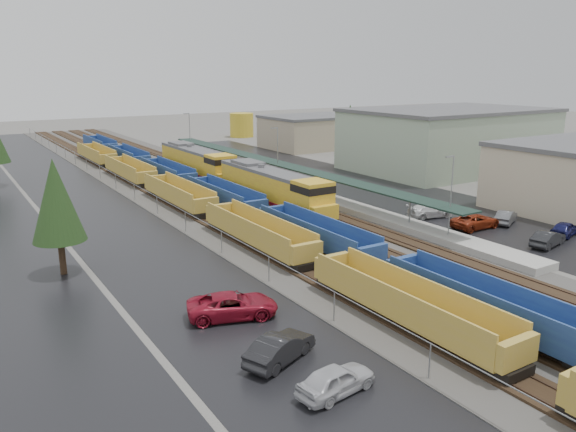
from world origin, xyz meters
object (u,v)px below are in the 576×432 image
(parked_car_west_c, at_px, (233,306))
(parked_car_east_c, at_px, (430,211))
(locomotive_lead, at_px, (274,189))
(well_string_yellow, at_px, (213,212))
(parked_car_west_a, at_px, (336,380))
(parked_car_east_e, at_px, (506,217))
(storage_tank, at_px, (242,125))
(parked_car_east_a, at_px, (548,239))
(well_string_blue, at_px, (224,197))
(parked_car_east_d, at_px, (565,229))
(locomotive_trail, at_px, (198,163))
(parked_car_east_b, at_px, (475,221))
(parked_car_west_b, at_px, (280,348))

(parked_car_west_c, height_order, parked_car_east_c, parked_car_west_c)
(locomotive_lead, relative_size, well_string_yellow, 0.19)
(locomotive_lead, height_order, parked_car_west_a, locomotive_lead)
(parked_car_west_c, relative_size, parked_car_east_e, 1.37)
(storage_tank, height_order, parked_car_east_a, storage_tank)
(well_string_blue, relative_size, storage_tank, 22.53)
(parked_car_east_e, bearing_deg, well_string_yellow, 32.92)
(storage_tank, relative_size, parked_car_east_d, 1.33)
(well_string_yellow, relative_size, parked_car_west_c, 19.12)
(well_string_blue, xyz_separation_m, storage_tank, (34.84, 61.91, 1.56))
(locomotive_lead, xyz_separation_m, parked_car_west_c, (-16.52, -22.41, -1.74))
(locomotive_trail, height_order, parked_car_west_a, locomotive_trail)
(parked_car_east_b, relative_size, parked_car_east_c, 1.06)
(storage_tank, relative_size, parked_car_east_c, 1.11)
(locomotive_trail, height_order, storage_tank, storage_tank)
(parked_car_west_a, bearing_deg, parked_car_east_a, -80.95)
(parked_car_east_e, bearing_deg, storage_tank, -33.96)
(parked_car_east_c, relative_size, parked_car_east_d, 1.20)
(locomotive_lead, height_order, parked_car_east_b, locomotive_lead)
(locomotive_lead, distance_m, parked_car_west_b, 33.43)
(locomotive_trail, distance_m, parked_car_west_c, 46.48)
(parked_car_west_a, bearing_deg, parked_car_east_e, -72.07)
(parked_car_west_a, distance_m, parked_car_east_b, 33.68)
(parked_car_west_c, xyz_separation_m, parked_car_east_b, (29.80, 5.73, -0.06))
(parked_car_east_b, xyz_separation_m, parked_car_east_d, (4.98, -6.34, -0.03))
(locomotive_lead, relative_size, storage_tank, 3.81)
(parked_car_west_a, bearing_deg, parked_car_west_c, -5.65)
(parked_car_west_b, height_order, parked_car_east_e, parked_car_west_b)
(well_string_blue, distance_m, parked_car_east_a, 33.76)
(parked_car_east_b, bearing_deg, locomotive_trail, 20.42)
(parked_car_east_c, bearing_deg, parked_car_east_a, -161.77)
(locomotive_lead, height_order, parked_car_east_c, locomotive_lead)
(storage_tank, distance_m, parked_car_east_c, 79.73)
(locomotive_trail, xyz_separation_m, parked_car_west_b, (-16.91, -49.78, -1.76))
(parked_car_west_b, bearing_deg, well_string_blue, -44.16)
(locomotive_trail, bearing_deg, parked_car_east_b, -70.58)
(parked_car_west_c, relative_size, parked_car_east_a, 1.32)
(well_string_blue, xyz_separation_m, parked_car_east_c, (16.62, -15.68, -0.48))
(locomotive_lead, distance_m, locomotive_trail, 21.00)
(parked_car_east_a, distance_m, parked_car_east_b, 7.46)
(well_string_blue, xyz_separation_m, parked_car_east_b, (17.28, -21.16, -0.47))
(well_string_yellow, distance_m, parked_car_east_d, 34.19)
(parked_car_east_d, xyz_separation_m, parked_car_east_e, (-0.91, 5.86, -0.02))
(parked_car_east_c, bearing_deg, well_string_blue, 59.00)
(parked_car_west_a, relative_size, parked_car_east_e, 1.02)
(locomotive_trail, bearing_deg, parked_car_west_b, -108.76)
(parked_car_east_a, xyz_separation_m, parked_car_east_b, (-0.66, 7.43, 0.02))
(parked_car_west_a, xyz_separation_m, parked_car_east_e, (33.60, 15.72, -0.04))
(well_string_blue, xyz_separation_m, parked_car_east_e, (21.35, -21.64, -0.52))
(locomotive_lead, bearing_deg, parked_car_east_a, -59.96)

